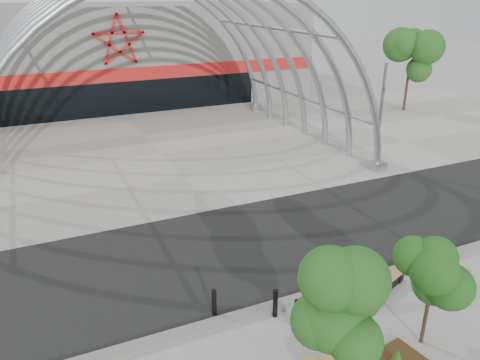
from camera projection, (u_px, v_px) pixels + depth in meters
ground at (291, 298)px, 15.01m from camera, size 140.00×140.00×0.00m
road at (245, 247)px, 17.96m from camera, size 140.00×7.00×0.02m
forecourt at (161, 154)px, 28.08m from camera, size 60.00×17.00×0.04m
kerb at (295, 301)px, 14.77m from camera, size 60.00×0.50×0.12m
arena_building at (104, 52)px, 41.72m from camera, size 34.00×15.24×8.00m
vault_canopy at (161, 154)px, 28.08m from camera, size 20.80×15.80×20.36m
signal_pole at (380, 115)px, 24.97m from camera, size 0.40×0.79×5.69m
street_tree_0 at (352, 311)px, 9.98m from camera, size 1.71×1.71×3.91m
street_tree_1 at (433, 274)px, 12.28m from camera, size 1.33×1.33×3.13m
bench_1 at (384, 284)px, 15.35m from camera, size 2.00×1.06×0.41m
bollard_0 at (214, 302)px, 14.07m from camera, size 0.14×0.14×0.89m
bollard_1 at (297, 316)px, 13.31m from camera, size 0.18×0.18×1.10m
bollard_2 at (275, 303)px, 14.00m from camera, size 0.15×0.15×0.93m
bollard_3 at (347, 289)px, 14.71m from camera, size 0.14×0.14×0.85m
bollard_4 at (446, 283)px, 14.93m from camera, size 0.16×0.16×0.98m
bg_tree_1 at (411, 57)px, 36.59m from camera, size 2.70×2.70×5.91m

